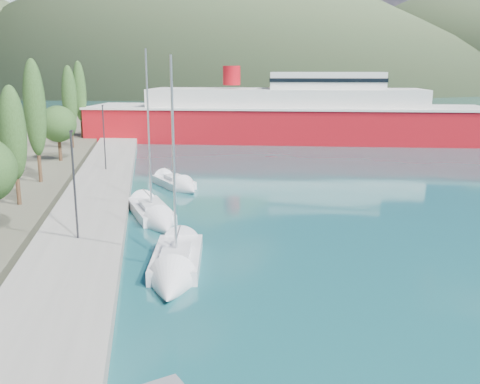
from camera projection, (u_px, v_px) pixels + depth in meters
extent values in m
plane|color=#185258|center=(168.00, 111.00, 132.03)|extent=(1400.00, 1400.00, 0.00)
cube|color=gray|center=(95.00, 202.00, 40.15)|extent=(5.00, 88.00, 0.80)
cone|color=slate|center=(213.00, 4.00, 663.06)|extent=(760.00, 760.00, 180.00)
cone|color=#405031|center=(205.00, 4.00, 394.75)|extent=(480.00, 480.00, 115.00)
cylinder|color=#47301E|center=(19.00, 192.00, 37.86)|extent=(0.30, 0.30, 1.85)
ellipsoid|color=#2C4E20|center=(13.00, 133.00, 36.92)|extent=(1.80, 1.80, 6.54)
cylinder|color=#47301E|center=(40.00, 169.00, 45.54)|extent=(0.30, 0.30, 2.27)
ellipsoid|color=#2C4E20|center=(35.00, 108.00, 44.38)|extent=(1.80, 1.80, 8.04)
cylinder|color=#47301E|center=(60.00, 150.00, 56.12)|extent=(0.36, 0.36, 2.36)
sphere|color=#2C4E20|center=(58.00, 124.00, 55.51)|extent=(3.78, 3.78, 3.78)
cylinder|color=#47301E|center=(72.00, 139.00, 65.51)|extent=(0.30, 0.30, 2.18)
ellipsoid|color=#2C4E20|center=(70.00, 98.00, 64.40)|extent=(1.80, 1.80, 7.72)
cylinder|color=#47301E|center=(82.00, 129.00, 75.35)|extent=(0.30, 0.30, 2.33)
ellipsoid|color=#2C4E20|center=(79.00, 91.00, 74.17)|extent=(1.80, 1.80, 8.26)
cylinder|color=#2D2D33|center=(74.00, 186.00, 29.48)|extent=(0.12, 0.12, 6.00)
cube|color=#2D2D33|center=(71.00, 131.00, 29.05)|extent=(0.15, 0.50, 0.12)
cylinder|color=#2D2D33|center=(104.00, 138.00, 50.31)|extent=(0.12, 0.12, 6.00)
cube|color=#2D2D33|center=(103.00, 106.00, 49.88)|extent=(0.15, 0.50, 0.12)
cube|color=silver|center=(177.00, 260.00, 28.17)|extent=(3.25, 6.23, 0.95)
cube|color=silver|center=(176.00, 251.00, 27.64)|extent=(1.78, 2.56, 0.37)
cylinder|color=silver|center=(174.00, 159.00, 26.56)|extent=(0.12, 0.12, 10.04)
cone|color=silver|center=(170.00, 289.00, 24.47)|extent=(2.80, 3.09, 2.43)
cube|color=silver|center=(151.00, 212.00, 37.85)|extent=(3.44, 6.56, 0.88)
cube|color=silver|center=(151.00, 205.00, 37.34)|extent=(1.82, 2.71, 0.34)
cylinder|color=silver|center=(149.00, 130.00, 36.17)|extent=(0.12, 0.12, 10.76)
cone|color=silver|center=(164.00, 227.00, 34.22)|extent=(2.78, 3.30, 2.25)
cube|color=silver|center=(174.00, 183.00, 47.47)|extent=(3.78, 5.41, 0.85)
cube|color=silver|center=(175.00, 177.00, 47.06)|extent=(1.92, 2.32, 0.33)
cylinder|color=silver|center=(174.00, 131.00, 46.14)|extent=(0.12, 0.12, 8.51)
cone|color=silver|center=(189.00, 190.00, 44.80)|extent=(2.85, 2.93, 2.17)
cube|color=#B40E18|center=(285.00, 126.00, 77.36)|extent=(57.04, 25.71, 5.40)
cube|color=silver|center=(285.00, 107.00, 76.76)|extent=(57.51, 26.14, 0.29)
cube|color=silver|center=(285.00, 99.00, 76.50)|extent=(39.78, 19.30, 2.89)
cube|color=silver|center=(327.00, 80.00, 75.40)|extent=(16.99, 11.00, 2.32)
cylinder|color=#B40E18|center=(232.00, 75.00, 76.47)|extent=(2.51, 2.51, 2.70)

